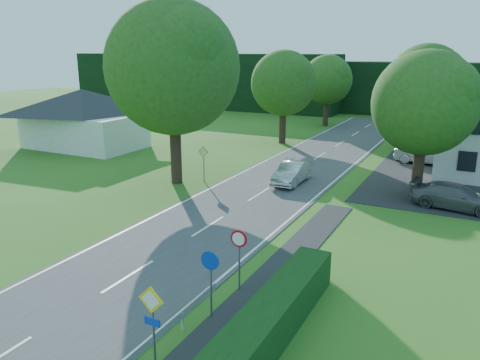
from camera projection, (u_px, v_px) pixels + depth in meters
The scene contains 22 objects.
road at pixel (228, 214), 24.95m from camera, with size 7.00×80.00×0.04m, color #3C3C3F.
line_edge_left at pixel (177, 205), 26.37m from camera, with size 0.12×80.00×0.01m, color white.
line_edge_right at pixel (284, 224), 23.51m from camera, with size 0.12×80.00×0.01m, color white.
line_centre at pixel (228, 214), 24.94m from camera, with size 0.12×80.00×0.01m, color white, non-canonical shape.
tree_main at pixel (174, 94), 29.46m from camera, with size 9.40×9.40×11.64m, color #264815, non-canonical shape.
tree_left_far at pixel (283, 97), 43.16m from camera, with size 7.00×7.00×8.58m, color #264815, non-canonical shape.
tree_right_far at pixel (424, 98), 39.54m from camera, with size 7.40×7.40×9.09m, color #264815, non-canonical shape.
tree_left_back at pixel (327, 91), 53.30m from camera, with size 6.60×6.60×8.07m, color #264815, non-canonical shape.
tree_right_back at pixel (422, 99), 47.04m from camera, with size 6.20×6.20×7.56m, color #264815, non-canonical shape.
tree_right_mid at pixel (423, 125), 26.94m from camera, with size 7.00×7.00×8.58m, color #264815, non-canonical shape.
treeline_left at pixel (198, 80), 72.20m from camera, with size 44.00×6.00×8.00m, color black.
treeline_right at pixel (453, 91), 59.96m from camera, with size 30.00×5.00×7.00m, color black.
bungalow_left at pixel (84, 117), 41.58m from camera, with size 11.00×6.50×5.20m.
streetlight at pixel (419, 118), 28.80m from camera, with size 2.03×0.18×8.00m.
sign_priority_right at pixel (152, 313), 12.27m from camera, with size 0.78×0.09×2.59m.
sign_roundabout at pixel (210, 271), 14.88m from camera, with size 0.64×0.08×2.37m.
sign_speed_limit at pixel (239, 246), 16.56m from camera, with size 0.64×0.11×2.37m.
sign_priority_left at pixel (204, 157), 30.74m from camera, with size 0.78×0.09×2.44m.
moving_car at pixel (292, 173), 30.60m from camera, with size 1.46×4.20×1.38m, color silver.
motorcycle at pixel (291, 163), 34.23m from camera, with size 0.63×1.82×0.95m, color black.
parked_car_silver_a at pixel (425, 154), 35.80m from camera, with size 1.57×4.50×1.48m, color #ACADB1.
parked_car_grey at pixel (456, 197), 25.62m from camera, with size 1.92×4.72×1.37m, color #57575D.
Camera 1 is at (11.32, -0.66, 8.46)m, focal length 35.00 mm.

